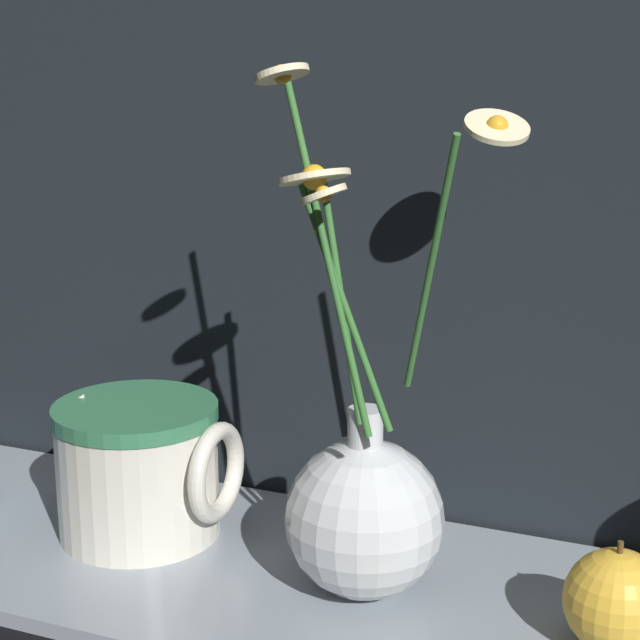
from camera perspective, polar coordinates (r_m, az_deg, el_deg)
name	(u,v)px	position (r m, az deg, el deg)	size (l,w,h in m)	color
ground_plane	(301,588)	(0.84, -1.03, -14.12)	(6.00, 6.00, 0.00)	black
shelf	(301,581)	(0.84, -1.03, -13.76)	(0.88, 0.26, 0.01)	gray
vase_with_flowers	(365,507)	(0.79, 2.39, -9.92)	(0.16, 0.18, 0.38)	silver
ceramic_pitcher	(140,463)	(0.89, -9.60, -7.52)	(0.16, 0.13, 0.12)	beige
orange_fruit	(616,601)	(0.76, 15.52, -14.25)	(0.07, 0.07, 0.08)	gold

